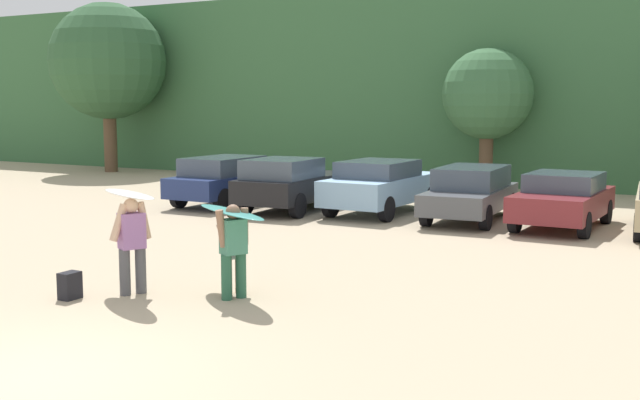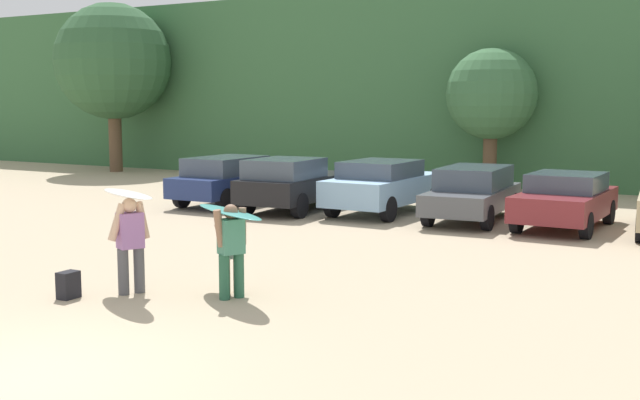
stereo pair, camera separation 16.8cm
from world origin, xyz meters
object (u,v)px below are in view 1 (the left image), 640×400
object	(u,v)px
parked_car_sky_blue	(380,185)
surfboard_white	(129,194)
person_child	(233,252)
backpack_dropped	(70,286)
parked_car_black	(292,183)
parked_car_navy	(227,179)
parked_car_maroon	(563,199)
person_adult	(132,240)
parked_car_dark_gray	(471,192)
surfboard_teal	(231,212)
person_companion	(233,246)

from	to	relation	value
parked_car_sky_blue	surfboard_white	xyz separation A→B (m)	(0.40, -10.88, 0.87)
person_child	surfboard_white	world-z (taller)	surfboard_white
person_child	backpack_dropped	size ratio (longest dim) A/B	2.86
parked_car_black	parked_car_sky_blue	size ratio (longest dim) A/B	1.01
parked_car_navy	person_child	size ratio (longest dim) A/B	3.46
parked_car_maroon	person_child	distance (m)	10.43
parked_car_navy	person_adult	world-z (taller)	person_adult
parked_car_dark_gray	parked_car_black	bearing A→B (deg)	94.78
surfboard_white	backpack_dropped	distance (m)	1.78
parked_car_sky_blue	surfboard_white	bearing A→B (deg)	-177.08
parked_car_navy	person_child	distance (m)	11.82
parked_car_dark_gray	parked_car_maroon	distance (m)	2.50
surfboard_teal	person_child	bearing A→B (deg)	-60.47
parked_car_black	surfboard_white	xyz separation A→B (m)	(2.91, -10.03, 0.87)
surfboard_teal	parked_car_maroon	bearing A→B (deg)	-77.42
person_child	surfboard_white	distance (m)	1.99
parked_car_navy	surfboard_white	xyz separation A→B (m)	(5.49, -10.34, 0.89)
surfboard_teal	parked_car_black	bearing A→B (deg)	-33.42
parked_car_sky_blue	parked_car_maroon	distance (m)	5.24
person_adult	surfboard_teal	world-z (taller)	person_adult
parked_car_black	surfboard_white	distance (m)	10.48
surfboard_teal	person_companion	bearing A→B (deg)	162.45
parked_car_maroon	parked_car_sky_blue	bearing A→B (deg)	89.28
parked_car_black	surfboard_teal	bearing A→B (deg)	-157.77
parked_car_black	backpack_dropped	size ratio (longest dim) A/B	9.95
surfboard_white	parked_car_black	bearing A→B (deg)	-46.64
parked_car_navy	surfboard_white	distance (m)	11.74
backpack_dropped	parked_car_dark_gray	bearing A→B (deg)	75.70
surfboard_teal	backpack_dropped	xyz separation A→B (m)	(-2.15, -1.56, -1.18)
parked_car_black	person_companion	size ratio (longest dim) A/B	2.85
parked_car_dark_gray	person_child	distance (m)	10.05
surfboard_teal	parked_car_sky_blue	bearing A→B (deg)	-48.22
parked_car_maroon	person_child	world-z (taller)	parked_car_maroon
parked_car_maroon	backpack_dropped	bearing A→B (deg)	155.63
parked_car_sky_blue	backpack_dropped	bearing A→B (deg)	179.69
parked_car_maroon	backpack_dropped	xyz separation A→B (m)	(-5.46, -11.50, -0.53)
surfboard_white	surfboard_teal	size ratio (longest dim) A/B	0.85
parked_car_sky_blue	person_child	distance (m)	10.24
surfboard_white	surfboard_teal	bearing A→B (deg)	-125.65
parked_car_navy	parked_car_sky_blue	xyz separation A→B (m)	(5.09, 0.55, 0.01)
parked_car_black	surfboard_teal	world-z (taller)	parked_car_black
parked_car_sky_blue	backpack_dropped	distance (m)	11.68
person_adult	surfboard_teal	bearing A→B (deg)	-125.67
parked_car_navy	person_adult	size ratio (longest dim) A/B	2.72
surfboard_teal	surfboard_white	bearing A→B (deg)	58.14
parked_car_dark_gray	parked_car_maroon	xyz separation A→B (m)	(2.50, -0.12, -0.04)
parked_car_maroon	parked_car_navy	bearing A→B (deg)	93.18
parked_car_dark_gray	surfboard_white	size ratio (longest dim) A/B	2.38
parked_car_black	surfboard_teal	xyz separation A→B (m)	(4.43, -9.25, 0.57)
parked_car_sky_blue	surfboard_white	world-z (taller)	surfboard_white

